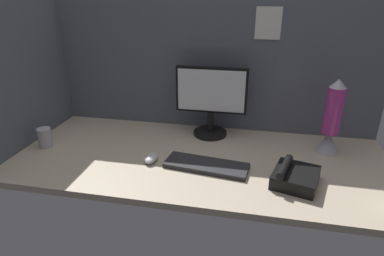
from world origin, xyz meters
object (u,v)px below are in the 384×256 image
mouse (151,158)px  lava_lamp (331,123)px  keyboard (206,165)px  mug_steel (45,138)px  monitor (211,99)px  desk_phone (295,176)px

mouse → lava_lamp: size_ratio=0.26×
keyboard → mug_steel: 82.87cm
lava_lamp → keyboard: bearing=-154.0°
keyboard → mouse: size_ratio=3.85×
keyboard → monitor: bearing=103.0°
keyboard → mug_steel: mug_steel is taller
mouse → monitor: bearing=57.9°
monitor → lava_lamp: (58.74, -9.21, -4.80)cm
monitor → mouse: 45.76cm
mouse → keyboard: bearing=-1.3°
mouse → desk_phone: bearing=-5.7°
lava_lamp → desk_phone: size_ratio=1.59×
mouse → mug_steel: 57.08cm
keyboard → mouse: mouse is taller
desk_phone → monitor: bearing=134.4°
mouse → mug_steel: size_ratio=0.99×
mug_steel → lava_lamp: size_ratio=0.27×
mug_steel → lava_lamp: bearing=9.1°
monitor → mug_steel: monitor is taller
monitor → keyboard: size_ratio=1.01×
keyboard → mouse: 25.82cm
mouse → desk_phone: desk_phone is taller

